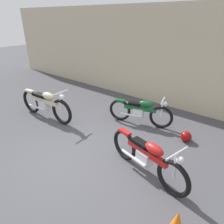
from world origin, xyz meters
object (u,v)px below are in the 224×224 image
object	(u,v)px
motorcycle_cream	(46,104)
motorcycle_red	(147,157)
helmet	(186,136)
motorcycle_green	(140,111)

from	to	relation	value
motorcycle_cream	motorcycle_red	bearing A→B (deg)	-8.54
motorcycle_cream	motorcycle_red	world-z (taller)	motorcycle_cream
helmet	motorcycle_cream	xyz separation A→B (m)	(-3.89, -1.48, 0.34)
motorcycle_cream	helmet	bearing A→B (deg)	15.84
motorcycle_cream	motorcycle_red	xyz separation A→B (m)	(3.74, -0.23, -0.04)
motorcycle_red	motorcycle_green	bearing A→B (deg)	138.60
helmet	motorcycle_cream	distance (m)	4.18
helmet	motorcycle_cream	world-z (taller)	motorcycle_cream
helmet	motorcycle_green	size ratio (longest dim) A/B	0.15
helmet	motorcycle_green	xyz separation A→B (m)	(-1.42, 0.04, 0.28)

